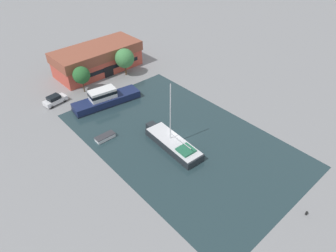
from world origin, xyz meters
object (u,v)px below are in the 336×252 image
parked_car (55,100)px  motor_cruiser (106,99)px  quay_tree_by_water (125,58)px  warehouse_building (98,59)px  quay_tree_near_building (81,75)px  sailboat_moored (173,143)px  small_dinghy (105,137)px

parked_car → motor_cruiser: motor_cruiser is taller
quay_tree_by_water → parked_car: 17.53m
quay_tree_by_water → motor_cruiser: bearing=-143.4°
warehouse_building → quay_tree_by_water: bearing=-61.5°
quay_tree_near_building → sailboat_moored: (2.03, -24.87, -3.10)m
quay_tree_by_water → small_dinghy: quay_tree_by_water is taller
quay_tree_by_water → motor_cruiser: 12.73m
quay_tree_near_building → quay_tree_by_water: (10.80, 0.41, 0.17)m
parked_car → motor_cruiser: 9.92m
quay_tree_by_water → sailboat_moored: sailboat_moored is taller
quay_tree_by_water → parked_car: size_ratio=1.30×
motor_cruiser → sailboat_moored: bearing=-168.4°
quay_tree_near_building → sailboat_moored: bearing=-85.3°
parked_car → small_dinghy: bearing=-3.7°
parked_car → motor_cruiser: (7.28, -6.73, 0.33)m
warehouse_building → quay_tree_near_building: size_ratio=3.54×
warehouse_building → sailboat_moored: sailboat_moored is taller
parked_car → quay_tree_near_building: bearing=83.6°
sailboat_moored → motor_cruiser: 17.92m
motor_cruiser → small_dinghy: bearing=154.4°
parked_car → sailboat_moored: (8.47, -24.60, -0.16)m
quay_tree_by_water → parked_car: quay_tree_by_water is taller
quay_tree_near_building → parked_car: 7.09m
warehouse_building → sailboat_moored: size_ratio=1.63×
small_dinghy → motor_cruiser: bearing=-32.9°
sailboat_moored → small_dinghy: (-7.07, 8.95, -0.36)m
quay_tree_near_building → small_dinghy: quay_tree_near_building is taller
motor_cruiser → small_dinghy: (-5.88, -8.92, -0.85)m
quay_tree_by_water → quay_tree_near_building: bearing=-177.8°
small_dinghy → quay_tree_by_water: bearing=-43.7°
parked_car → sailboat_moored: size_ratio=0.39×
sailboat_moored → small_dinghy: size_ratio=3.57×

